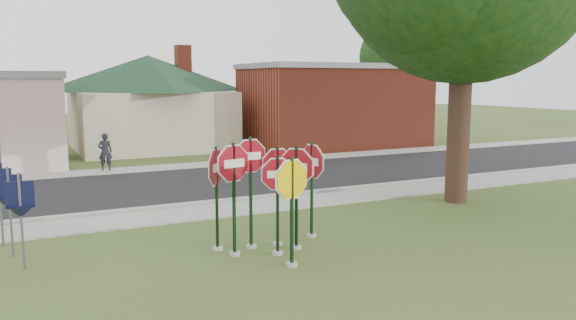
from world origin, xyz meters
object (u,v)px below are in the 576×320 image
pedestrian (105,152)px  stop_sign_yellow (292,196)px  stop_sign_left (234,182)px  stop_sign_center (277,193)px

pedestrian → stop_sign_yellow: bearing=105.6°
stop_sign_yellow → pedestrian: bearing=96.3°
stop_sign_yellow → stop_sign_left: size_ratio=0.92×
pedestrian → stop_sign_left: bearing=102.7°
stop_sign_center → stop_sign_yellow: stop_sign_yellow is taller
stop_sign_center → pedestrian: 13.56m
stop_sign_center → stop_sign_left: 0.98m
stop_sign_yellow → pedestrian: 14.40m
stop_sign_left → pedestrian: (-0.77, 13.09, -0.80)m
stop_sign_left → pedestrian: size_ratio=1.66×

